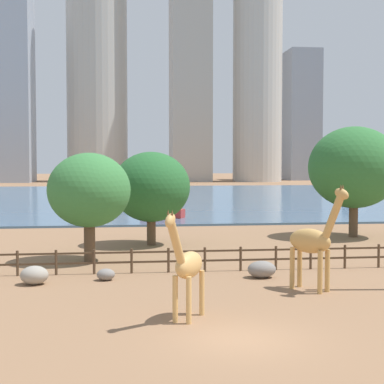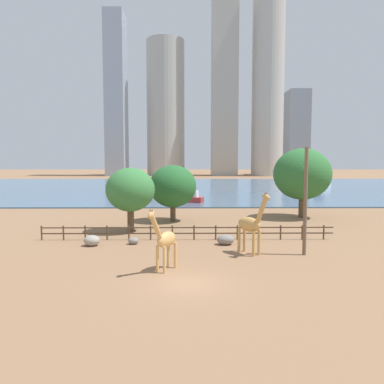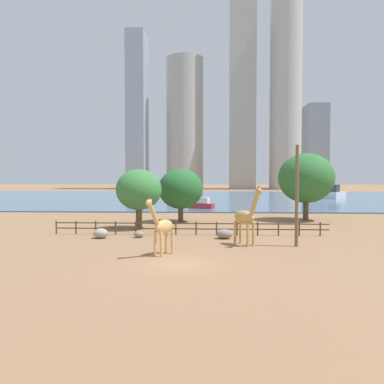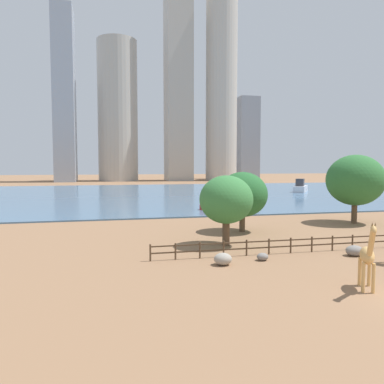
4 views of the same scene
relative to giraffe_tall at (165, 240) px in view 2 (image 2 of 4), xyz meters
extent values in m
plane|color=#8C6647|center=(1.45, 77.39, -2.02)|extent=(400.00, 400.00, 0.00)
cube|color=#476B8C|center=(1.45, 74.39, -1.92)|extent=(180.00, 86.00, 0.20)
cylinder|color=tan|center=(0.00, -0.55, -1.16)|extent=(0.27, 0.27, 1.72)
cylinder|color=tan|center=(-0.47, -0.30, -1.16)|extent=(0.27, 0.27, 1.72)
cylinder|color=tan|center=(0.64, 0.61, -1.16)|extent=(0.27, 0.27, 1.72)
cylinder|color=tan|center=(0.17, 0.86, -1.16)|extent=(0.27, 0.27, 1.72)
ellipsoid|color=tan|center=(0.09, 0.16, 0.00)|extent=(1.58, 2.03, 0.99)
cylinder|color=tan|center=(-0.49, -0.90, 1.00)|extent=(0.87, 1.24, 1.78)
ellipsoid|color=tan|center=(-0.73, -1.33, 1.81)|extent=(0.62, 0.79, 0.66)
cone|color=brown|center=(-0.66, -1.37, 2.10)|extent=(0.12, 0.12, 0.18)
cone|color=brown|center=(-0.80, -1.29, 2.10)|extent=(0.12, 0.12, 0.18)
cylinder|color=tan|center=(6.79, 3.91, -1.06)|extent=(0.31, 0.31, 1.92)
cylinder|color=tan|center=(6.32, 3.54, -1.06)|extent=(0.31, 0.31, 1.92)
cylinder|color=tan|center=(5.87, 5.08, -1.06)|extent=(0.31, 0.31, 1.92)
cylinder|color=tan|center=(5.40, 4.71, -1.06)|extent=(0.31, 0.31, 1.92)
ellipsoid|color=tan|center=(6.10, 4.31, 0.24)|extent=(1.98, 2.20, 1.11)
cylinder|color=tan|center=(6.83, 3.37, 1.45)|extent=(0.96, 1.09, 2.10)
ellipsoid|color=tan|center=(7.08, 3.05, 2.43)|extent=(0.77, 0.85, 0.67)
cone|color=brown|center=(7.15, 3.11, 2.76)|extent=(0.14, 0.14, 0.20)
cone|color=brown|center=(7.01, 3.00, 2.76)|extent=(0.14, 0.14, 0.20)
cylinder|color=brown|center=(10.20, 3.93, 2.01)|extent=(0.28, 0.28, 8.05)
ellipsoid|color=gray|center=(-3.16, 7.69, -1.73)|extent=(0.90, 0.77, 0.58)
ellipsoid|color=gray|center=(4.63, 7.40, -1.59)|extent=(1.44, 1.13, 0.85)
ellipsoid|color=gray|center=(-6.51, 7.11, -1.57)|extent=(1.32, 1.19, 0.89)
cylinder|color=#4C3826|center=(-11.55, 9.39, -1.37)|extent=(0.14, 0.14, 1.30)
cylinder|color=#4C3826|center=(-9.61, 9.39, -1.37)|extent=(0.14, 0.14, 1.30)
cylinder|color=#4C3826|center=(-7.67, 9.39, -1.37)|extent=(0.14, 0.14, 1.30)
cylinder|color=#4C3826|center=(-5.74, 9.39, -1.37)|extent=(0.14, 0.14, 1.30)
cylinder|color=#4C3826|center=(-3.80, 9.39, -1.37)|extent=(0.14, 0.14, 1.30)
cylinder|color=#4C3826|center=(-1.86, 9.39, -1.37)|extent=(0.14, 0.14, 1.30)
cylinder|color=#4C3826|center=(0.08, 9.39, -1.37)|extent=(0.14, 0.14, 1.30)
cylinder|color=#4C3826|center=(2.02, 9.39, -1.37)|extent=(0.14, 0.14, 1.30)
cylinder|color=#4C3826|center=(3.96, 9.39, -1.37)|extent=(0.14, 0.14, 1.30)
cylinder|color=#4C3826|center=(5.90, 9.39, -1.37)|extent=(0.14, 0.14, 1.30)
cylinder|color=#4C3826|center=(7.84, 9.39, -1.37)|extent=(0.14, 0.14, 1.30)
cylinder|color=#4C3826|center=(9.78, 9.39, -1.37)|extent=(0.14, 0.14, 1.30)
cylinder|color=#4C3826|center=(11.72, 9.39, -1.37)|extent=(0.14, 0.14, 1.30)
cylinder|color=#4C3826|center=(13.66, 9.39, -1.37)|extent=(0.14, 0.14, 1.30)
cube|color=#4C3826|center=(1.45, 9.39, -0.91)|extent=(26.10, 0.08, 0.10)
cube|color=#4C3826|center=(1.45, 9.39, -1.43)|extent=(26.10, 0.08, 0.10)
cylinder|color=brown|center=(-0.28, 19.78, -1.06)|extent=(0.63, 0.63, 1.91)
ellipsoid|color=#26602D|center=(-0.28, 19.78, 2.07)|extent=(5.46, 5.46, 4.91)
cylinder|color=brown|center=(-4.23, 13.39, -0.89)|extent=(0.66, 0.66, 2.26)
ellipsoid|color=#387A3D|center=(-4.23, 13.39, 2.18)|extent=(4.84, 4.84, 4.35)
cylinder|color=brown|center=(15.56, 22.32, -0.72)|extent=(0.69, 0.69, 2.60)
ellipsoid|color=#2D6B33|center=(15.56, 22.32, 3.40)|extent=(7.03, 7.03, 6.33)
cube|color=silver|center=(35.56, 71.66, -1.02)|extent=(7.01, 8.10, 1.59)
cube|color=#333338|center=(34.97, 70.86, 0.73)|extent=(3.23, 3.44, 1.91)
cube|color=#B22D28|center=(1.84, 38.15, -1.38)|extent=(4.60, 3.14, 0.87)
cube|color=silver|center=(2.34, 37.94, -0.43)|extent=(1.85, 1.57, 1.04)
cylinder|color=#ADA89E|center=(-9.14, 157.83, 29.73)|extent=(17.98, 17.98, 63.49)
cube|color=#ADA89E|center=(18.69, 155.94, 44.99)|extent=(11.72, 14.15, 94.01)
cylinder|color=#B7B2A8|center=(38.38, 151.38, 43.05)|extent=(14.60, 14.60, 90.14)
cube|color=#939EAD|center=(-31.87, 153.89, 35.18)|extent=(8.68, 14.72, 74.39)
cube|color=gray|center=(56.09, 165.75, 18.82)|extent=(10.10, 15.01, 41.68)
camera|label=1|loc=(-2.42, -21.30, 3.81)|focal=55.00mm
camera|label=2|loc=(1.47, -23.56, 5.05)|focal=35.00mm
camera|label=3|loc=(3.35, -25.98, 3.45)|focal=35.00mm
camera|label=4|loc=(-14.71, -18.54, 5.27)|focal=35.00mm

